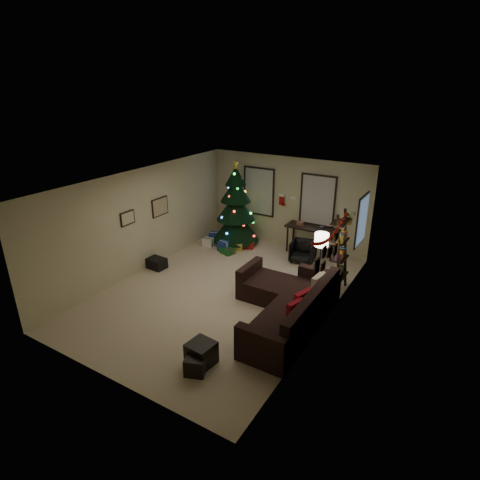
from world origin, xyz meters
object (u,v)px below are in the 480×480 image
Objects in this scene: sofa at (288,307)px; bookshelf at (341,253)px; desk_chair at (303,251)px; christmas_tree at (236,210)px; desk at (312,230)px.

bookshelf reaches higher than sofa.
sofa is 4.98× the size of desk_chair.
christmas_tree is 4.46m from sofa.
desk_chair is 0.31× the size of bookshelf.
christmas_tree reaches higher than desk.
sofa reaches higher than desk_chair.
christmas_tree is 4.33× the size of desk_chair.
christmas_tree is 2.37m from desk.
bookshelf reaches higher than desk_chair.
desk is (2.30, 0.46, -0.37)m from christmas_tree.
desk is at bearing 11.28° from christmas_tree.
desk is 0.77m from desk_chair.
desk is at bearing 128.88° from bookshelf.
desk_chair is at bearing -4.76° from christmas_tree.
christmas_tree is 1.34× the size of bookshelf.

